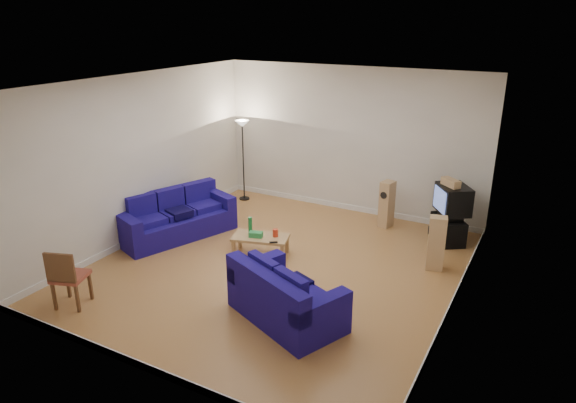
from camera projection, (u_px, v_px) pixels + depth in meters
The scene contains 16 objects.
room at pixel (277, 184), 8.54m from camera, with size 6.01×6.51×3.21m.
sofa_three_seat at pixel (175, 219), 10.28m from camera, with size 1.72×2.49×0.88m.
sofa_loveseat at pixel (284, 300), 7.39m from camera, with size 1.95×1.56×0.86m.
coffee_table at pixel (260, 239), 9.42m from camera, with size 1.12×0.77×0.37m.
bottle at pixel (250, 225), 9.49m from camera, with size 0.07×0.07×0.31m, color #197233.
tissue_box at pixel (256, 234), 9.36m from camera, with size 0.24×0.13×0.10m, color green.
red_canister at pixel (275, 233), 9.37m from camera, with size 0.10×0.10×0.14m, color red.
remote at pixel (273, 242), 9.13m from camera, with size 0.15×0.05×0.02m, color black.
tv_stand at pixel (448, 229), 10.02m from camera, with size 0.80×0.44×0.49m, color black.
av_receiver at pixel (450, 216), 9.91m from camera, with size 0.47×0.38×0.11m, color black.
television at pixel (453, 199), 9.83m from camera, with size 0.81×0.86×0.54m.
centre_speaker at pixel (451, 183), 9.70m from camera, with size 0.41×0.16×0.14m, color tan.
speaker_left at pixel (387, 204), 10.64m from camera, with size 0.29×0.34×0.99m.
speaker_right at pixel (436, 243), 8.83m from camera, with size 0.34×0.29×0.97m.
floor_lamp at pixel (242, 135), 11.85m from camera, with size 0.33×0.33×1.92m.
dining_chair at pixel (67, 275), 7.64m from camera, with size 0.58×0.58×0.96m.
Camera 1 is at (4.05, -7.05, 4.19)m, focal length 32.00 mm.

